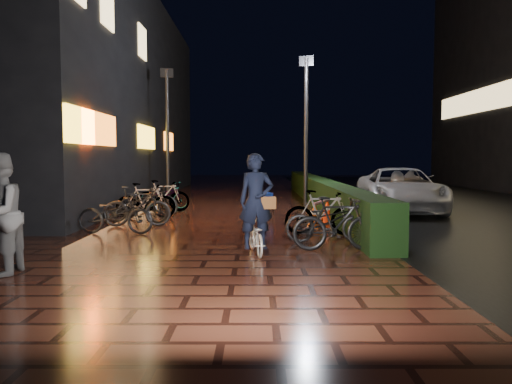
{
  "coord_description": "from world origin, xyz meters",
  "views": [
    {
      "loc": [
        0.9,
        -10.89,
        1.82
      ],
      "look_at": [
        0.9,
        -0.58,
        1.1
      ],
      "focal_mm": 35.0,
      "sensor_mm": 36.0,
      "label": 1
    }
  ],
  "objects_px": {
    "traffic_barrier": "(321,213)",
    "cart_assembly": "(266,199)",
    "cyclist": "(256,217)",
    "van": "(400,190)"
  },
  "relations": [
    {
      "from": "cyclist",
      "to": "cart_assembly",
      "type": "distance_m",
      "value": 6.41
    },
    {
      "from": "van",
      "to": "cyclist",
      "type": "relative_size",
      "value": 2.77
    },
    {
      "from": "van",
      "to": "cyclist",
      "type": "height_order",
      "value": "cyclist"
    },
    {
      "from": "cyclist",
      "to": "van",
      "type": "bearing_deg",
      "value": 56.84
    },
    {
      "from": "cart_assembly",
      "to": "van",
      "type": "bearing_deg",
      "value": 11.82
    },
    {
      "from": "traffic_barrier",
      "to": "cyclist",
      "type": "bearing_deg",
      "value": -113.42
    },
    {
      "from": "van",
      "to": "traffic_barrier",
      "type": "distance_m",
      "value": 4.51
    },
    {
      "from": "cyclist",
      "to": "cart_assembly",
      "type": "xyz_separation_m",
      "value": [
        0.3,
        6.4,
        -0.19
      ]
    },
    {
      "from": "traffic_barrier",
      "to": "cart_assembly",
      "type": "relative_size",
      "value": 1.6
    },
    {
      "from": "cyclist",
      "to": "traffic_barrier",
      "type": "relative_size",
      "value": 1.19
    }
  ]
}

